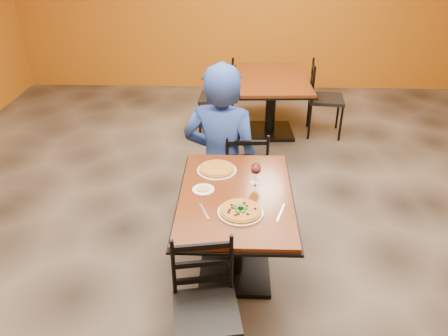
{
  "coord_description": "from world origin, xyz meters",
  "views": [
    {
      "loc": [
        0.0,
        -3.17,
        2.47
      ],
      "look_at": [
        -0.09,
        -0.3,
        0.85
      ],
      "focal_mm": 35.51,
      "sensor_mm": 36.0,
      "label": 1
    }
  ],
  "objects_px": {
    "pizza_far": "(217,168)",
    "diner": "(222,144)",
    "table_second": "(271,92)",
    "side_plate": "(203,190)",
    "plate_far": "(217,170)",
    "wine_glass": "(256,173)",
    "pizza_main": "(241,211)",
    "chair_second_left": "(216,98)",
    "chair_main_far": "(245,170)",
    "table_main": "(235,216)",
    "chair_second_right": "(326,99)",
    "plate_main": "(240,212)",
    "chair_main_near": "(206,314)"
  },
  "relations": [
    {
      "from": "table_second",
      "to": "plate_main",
      "type": "bearing_deg",
      "value": -97.68
    },
    {
      "from": "chair_main_far",
      "to": "side_plate",
      "type": "distance_m",
      "value": 0.98
    },
    {
      "from": "chair_main_far",
      "to": "plate_main",
      "type": "distance_m",
      "value": 1.19
    },
    {
      "from": "pizza_main",
      "to": "chair_main_near",
      "type": "bearing_deg",
      "value": -108.81
    },
    {
      "from": "table_second",
      "to": "chair_second_left",
      "type": "bearing_deg",
      "value": 180.0
    },
    {
      "from": "plate_main",
      "to": "pizza_main",
      "type": "relative_size",
      "value": 1.09
    },
    {
      "from": "table_main",
      "to": "wine_glass",
      "type": "height_order",
      "value": "wine_glass"
    },
    {
      "from": "table_main",
      "to": "plate_main",
      "type": "xyz_separation_m",
      "value": [
        0.03,
        -0.23,
        0.2
      ]
    },
    {
      "from": "table_main",
      "to": "pizza_far",
      "type": "xyz_separation_m",
      "value": [
        -0.15,
        0.33,
        0.21
      ]
    },
    {
      "from": "chair_second_left",
      "to": "pizza_far",
      "type": "relative_size",
      "value": 3.37
    },
    {
      "from": "plate_far",
      "to": "wine_glass",
      "type": "height_order",
      "value": "wine_glass"
    },
    {
      "from": "table_main",
      "to": "table_second",
      "type": "relative_size",
      "value": 0.9
    },
    {
      "from": "chair_main_far",
      "to": "wine_glass",
      "type": "relative_size",
      "value": 4.78
    },
    {
      "from": "wine_glass",
      "to": "pizza_far",
      "type": "bearing_deg",
      "value": 148.97
    },
    {
      "from": "table_main",
      "to": "pizza_far",
      "type": "distance_m",
      "value": 0.42
    },
    {
      "from": "plate_far",
      "to": "side_plate",
      "type": "xyz_separation_m",
      "value": [
        -0.08,
        -0.29,
        0.0
      ]
    },
    {
      "from": "plate_main",
      "to": "pizza_main",
      "type": "distance_m",
      "value": 0.02
    },
    {
      "from": "table_main",
      "to": "pizza_far",
      "type": "bearing_deg",
      "value": 114.74
    },
    {
      "from": "side_plate",
      "to": "pizza_far",
      "type": "bearing_deg",
      "value": 73.65
    },
    {
      "from": "chair_second_left",
      "to": "chair_second_right",
      "type": "height_order",
      "value": "chair_second_right"
    },
    {
      "from": "diner",
      "to": "plate_far",
      "type": "distance_m",
      "value": 0.5
    },
    {
      "from": "table_second",
      "to": "plate_far",
      "type": "height_order",
      "value": "plate_far"
    },
    {
      "from": "plate_far",
      "to": "wine_glass",
      "type": "distance_m",
      "value": 0.36
    },
    {
      "from": "table_main",
      "to": "table_second",
      "type": "xyz_separation_m",
      "value": [
        0.43,
        2.68,
        0.0
      ]
    },
    {
      "from": "table_main",
      "to": "chair_main_near",
      "type": "relative_size",
      "value": 1.44
    },
    {
      "from": "chair_main_far",
      "to": "chair_second_left",
      "type": "height_order",
      "value": "chair_second_left"
    },
    {
      "from": "table_main",
      "to": "wine_glass",
      "type": "distance_m",
      "value": 0.35
    },
    {
      "from": "chair_main_far",
      "to": "chair_second_left",
      "type": "relative_size",
      "value": 0.91
    },
    {
      "from": "chair_main_near",
      "to": "plate_far",
      "type": "xyz_separation_m",
      "value": [
        0.01,
        1.14,
        0.33
      ]
    },
    {
      "from": "pizza_far",
      "to": "diner",
      "type": "bearing_deg",
      "value": 87.94
    },
    {
      "from": "chair_second_right",
      "to": "plate_far",
      "type": "distance_m",
      "value": 2.69
    },
    {
      "from": "table_main",
      "to": "table_second",
      "type": "height_order",
      "value": "same"
    },
    {
      "from": "diner",
      "to": "pizza_main",
      "type": "relative_size",
      "value": 5.19
    },
    {
      "from": "plate_main",
      "to": "wine_glass",
      "type": "height_order",
      "value": "wine_glass"
    },
    {
      "from": "table_second",
      "to": "plate_main",
      "type": "height_order",
      "value": "plate_main"
    },
    {
      "from": "chair_main_far",
      "to": "side_plate",
      "type": "xyz_separation_m",
      "value": [
        -0.32,
        -0.87,
        0.32
      ]
    },
    {
      "from": "chair_second_left",
      "to": "plate_far",
      "type": "bearing_deg",
      "value": 6.01
    },
    {
      "from": "chair_second_left",
      "to": "wine_glass",
      "type": "distance_m",
      "value": 2.59
    },
    {
      "from": "chair_main_far",
      "to": "plate_far",
      "type": "xyz_separation_m",
      "value": [
        -0.23,
        -0.58,
        0.32
      ]
    },
    {
      "from": "chair_main_far",
      "to": "plate_main",
      "type": "height_order",
      "value": "chair_main_far"
    },
    {
      "from": "diner",
      "to": "side_plate",
      "type": "bearing_deg",
      "value": 94.05
    },
    {
      "from": "chair_second_right",
      "to": "side_plate",
      "type": "relative_size",
      "value": 5.9
    },
    {
      "from": "chair_second_right",
      "to": "plate_main",
      "type": "bearing_deg",
      "value": 165.01
    },
    {
      "from": "pizza_far",
      "to": "wine_glass",
      "type": "height_order",
      "value": "wine_glass"
    },
    {
      "from": "chair_second_right",
      "to": "chair_main_far",
      "type": "bearing_deg",
      "value": 154.96
    },
    {
      "from": "pizza_main",
      "to": "chair_second_right",
      "type": "bearing_deg",
      "value": 69.51
    },
    {
      "from": "chair_main_near",
      "to": "plate_main",
      "type": "bearing_deg",
      "value": 61.63
    },
    {
      "from": "table_main",
      "to": "chair_main_far",
      "type": "distance_m",
      "value": 0.92
    },
    {
      "from": "side_plate",
      "to": "wine_glass",
      "type": "height_order",
      "value": "wine_glass"
    },
    {
      "from": "table_second",
      "to": "side_plate",
      "type": "relative_size",
      "value": 8.49
    }
  ]
}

